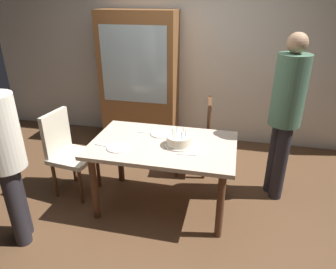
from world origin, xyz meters
TOP-DOWN VIEW (x-y plane):
  - ground at (0.00, 0.00)m, footprint 6.40×6.40m
  - back_wall at (0.00, 1.85)m, footprint 6.40×0.10m
  - dining_table at (0.00, 0.00)m, footprint 1.43×0.90m
  - birthday_cake at (0.16, -0.01)m, footprint 0.28×0.28m
  - plate_near_celebrant at (-0.39, -0.20)m, footprint 0.22×0.22m
  - plate_far_side at (-0.07, 0.20)m, footprint 0.22×0.22m
  - fork_near_celebrant at (-0.55, -0.19)m, footprint 0.18×0.05m
  - fork_far_side at (-0.23, 0.20)m, footprint 0.18×0.03m
  - fork_near_guest at (0.27, -0.19)m, footprint 0.18×0.03m
  - chair_spindle_back at (0.20, 0.77)m, footprint 0.48×0.48m
  - chair_upholstered at (-1.10, 0.03)m, footprint 0.50×0.49m
  - person_celebrant at (-1.15, -0.77)m, footprint 0.32×0.32m
  - person_guest at (1.17, 0.48)m, footprint 0.32×0.32m
  - china_cabinet at (-0.74, 1.56)m, footprint 1.10×0.45m

SIDE VIEW (x-z plane):
  - ground at x=0.00m, z-range 0.00..0.00m
  - chair_spindle_back at x=0.20m, z-range -0.02..0.93m
  - chair_upholstered at x=-1.10m, z-range 0.06..1.01m
  - dining_table at x=0.00m, z-range 0.27..1.01m
  - fork_near_celebrant at x=-0.55m, z-range 0.74..0.75m
  - fork_far_side at x=-0.23m, z-range 0.74..0.75m
  - fork_near_guest at x=0.27m, z-range 0.74..0.75m
  - plate_near_celebrant at x=-0.39m, z-range 0.74..0.75m
  - plate_far_side at x=-0.07m, z-range 0.74..0.75m
  - birthday_cake at x=0.16m, z-range 0.71..0.87m
  - person_celebrant at x=-1.15m, z-range 0.11..1.67m
  - china_cabinet at x=-0.74m, z-range 0.00..1.90m
  - person_guest at x=1.17m, z-range 0.13..1.90m
  - back_wall at x=0.00m, z-range 0.00..2.60m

